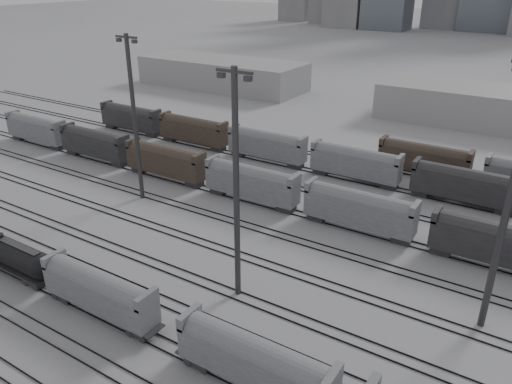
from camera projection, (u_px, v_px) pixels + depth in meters
The scene contains 12 objects.
ground at pixel (147, 346), 46.57m from camera, with size 900.00×900.00×0.00m, color #B5B5BA.
tracks at pixel (249, 261), 60.03m from camera, with size 220.00×71.50×0.16m.
tank_car_b at pixel (2, 250), 57.76m from camera, with size 17.38×2.90×4.30m.
hopper_car_a at pixel (99, 290), 49.55m from camera, with size 13.79×2.74×4.93m.
hopper_car_b at pixel (255, 360), 40.56m from camera, with size 14.15×2.81×5.06m.
light_mast_b at pixel (134, 116), 71.56m from camera, with size 3.89×0.62×24.31m.
light_mast_c at pixel (236, 184), 48.91m from camera, with size 3.90×0.62×24.35m.
light_mast_d at pixel (509, 198), 43.74m from camera, with size 4.16×0.67×26.01m.
bg_string_near at pixel (359, 211), 66.20m from camera, with size 151.00×3.00×5.60m.
bg_string_mid at pixel (464, 187), 73.66m from camera, with size 151.00×3.00×5.60m.
warehouse_left at pixel (222, 73), 147.45m from camera, with size 50.00×18.00×8.00m, color gray.
warehouse_mid at pixel (472, 105), 113.32m from camera, with size 40.00×18.00×8.00m, color gray.
Camera 1 is at (28.13, -25.50, 32.21)m, focal length 35.00 mm.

